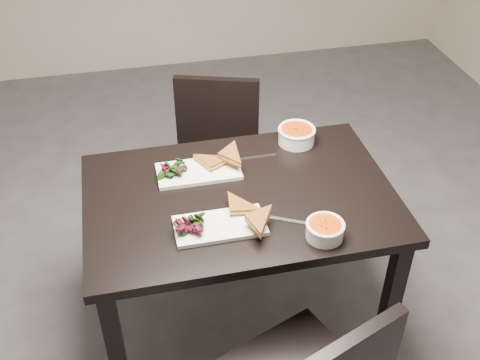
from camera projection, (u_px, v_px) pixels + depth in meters
The scene contains 13 objects.
ground at pixel (194, 294), 2.85m from camera, with size 5.00×5.00×0.00m, color #47474C.
table at pixel (240, 214), 2.33m from camera, with size 1.20×0.80×0.75m.
chair_far at pixel (215, 154), 2.95m from camera, with size 0.53×0.53×0.85m.
plate_near at pixel (220, 226), 2.11m from camera, with size 0.33×0.16×0.02m, color white.
sandwich_near at pixel (236, 213), 2.11m from camera, with size 0.16×0.12×0.05m, color #A36222, non-canonical shape.
salad_near at pixel (192, 223), 2.08m from camera, with size 0.10×0.09×0.05m, color black, non-canonical shape.
soup_bowl_near at pixel (325, 229), 2.06m from camera, with size 0.14×0.14×0.06m.
cutlery_near at pixel (294, 221), 2.14m from camera, with size 0.18×0.02×0.00m, color silver.
plate_far at pixel (199, 171), 2.37m from camera, with size 0.34×0.17×0.02m, color white.
sandwich_far at pixel (215, 164), 2.35m from camera, with size 0.17×0.13×0.05m, color #A36222, non-canonical shape.
salad_far at pixel (174, 168), 2.34m from camera, with size 0.10×0.09×0.05m, color black, non-canonical shape.
soup_bowl_far at pixel (297, 134), 2.53m from camera, with size 0.16×0.16×0.07m.
cutlery_far at pixel (256, 157), 2.46m from camera, with size 0.18×0.02×0.00m, color silver.
Camera 1 is at (-0.20, -1.93, 2.17)m, focal length 43.80 mm.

